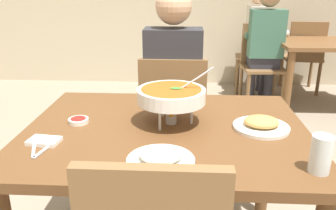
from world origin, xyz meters
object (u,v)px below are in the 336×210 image
chair_bg_corner (304,53)px  rice_plate (161,158)px  patron_bg_middle (259,34)px  curry_bowl (171,96)px  drink_glass (321,156)px  appetizer_plate (261,124)px  dining_table_main (166,149)px  chair_diner_main (173,114)px  diner_main (173,78)px  chair_bg_right (261,60)px  sauce_dish (78,120)px  dining_table_far (324,54)px  patron_bg_right (265,40)px  chair_bg_middle (262,52)px

chair_bg_corner → rice_plate: bearing=-115.2°
patron_bg_middle → curry_bowl: bearing=-108.1°
rice_plate → drink_glass: size_ratio=1.85×
appetizer_plate → patron_bg_middle: (0.54, 2.90, -0.01)m
dining_table_main → patron_bg_middle: (0.95, 2.90, 0.11)m
chair_diner_main → dining_table_main: bearing=-90.0°
chair_bg_corner → diner_main: bearing=-125.5°
drink_glass → chair_bg_right: bearing=82.1°
sauce_dish → chair_bg_right: (1.32, 2.48, -0.24)m
diner_main → dining_table_far: size_ratio=1.31×
diner_main → rice_plate: size_ratio=5.46×
chair_diner_main → dining_table_far: size_ratio=0.90×
chair_diner_main → rice_plate: bearing=-90.0°
curry_bowl → patron_bg_right: 2.54m
curry_bowl → chair_bg_middle: curry_bowl is taller
rice_plate → patron_bg_right: 2.88m
chair_diner_main → chair_bg_corner: size_ratio=1.00×
diner_main → sauce_dish: (-0.40, -0.76, 0.00)m
patron_bg_middle → drink_glass: bearing=-97.4°
diner_main → patron_bg_middle: (0.95, 2.11, 0.00)m
curry_bowl → patron_bg_middle: patron_bg_middle is taller
sauce_dish → chair_bg_corner: size_ratio=0.10×
diner_main → drink_glass: size_ratio=10.08×
chair_bg_right → chair_bg_corner: bearing=35.0°
appetizer_plate → chair_bg_corner: chair_bg_corner is taller
sauce_dish → drink_glass: 1.00m
curry_bowl → rice_plate: (-0.02, -0.36, -0.11)m
chair_bg_middle → rice_plate: bearing=-107.3°
patron_bg_middle → chair_diner_main: bearing=-114.0°
dining_table_far → chair_bg_corner: (-0.04, 0.54, -0.10)m
drink_glass → dining_table_far: 2.93m
drink_glass → patron_bg_right: 2.79m
rice_plate → drink_glass: bearing=-3.3°
chair_bg_corner → chair_bg_right: bearing=-145.0°
appetizer_plate → dining_table_far: appetizer_plate is taller
diner_main → patron_bg_middle: bearing=65.7°
patron_bg_right → appetizer_plate: bearing=-102.1°
drink_glass → dining_table_far: drink_glass is taller
dining_table_main → appetizer_plate: size_ratio=5.08×
diner_main → chair_bg_middle: diner_main is taller
diner_main → dining_table_far: (1.56, 1.60, -0.14)m
chair_bg_middle → chair_bg_corner: 0.51m
drink_glass → chair_bg_middle: 3.36m
dining_table_main → drink_glass: size_ratio=9.38×
curry_bowl → sauce_dish: (-0.42, -0.02, -0.12)m
drink_glass → patron_bg_middle: bearing=82.6°
curry_bowl → chair_bg_corner: 3.27m
dining_table_far → appetizer_plate: bearing=-115.9°
appetizer_plate → chair_bg_middle: (0.61, 2.96, -0.25)m
curry_bowl → patron_bg_middle: (0.93, 2.85, -0.12)m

